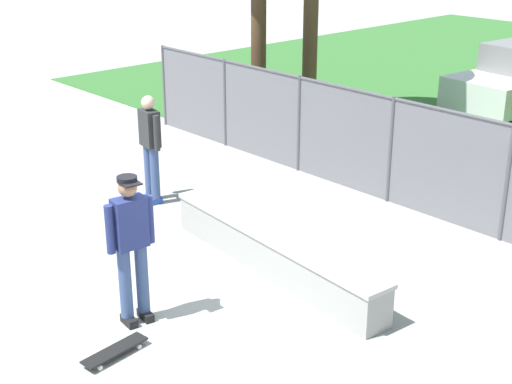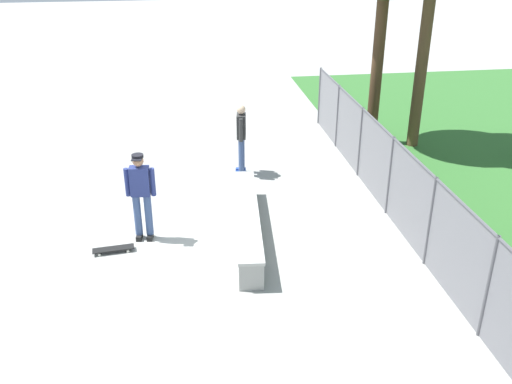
% 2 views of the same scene
% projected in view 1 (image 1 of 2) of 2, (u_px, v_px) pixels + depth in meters
% --- Properties ---
extents(ground_plane, '(80.00, 80.00, 0.00)m').
position_uv_depth(ground_plane, '(220.00, 320.00, 8.85)').
color(ground_plane, '#9E9E99').
extents(concrete_ledge, '(4.02, 0.82, 0.58)m').
position_uv_depth(concrete_ledge, '(273.00, 252.00, 9.92)').
color(concrete_ledge, '#999993').
rests_on(concrete_ledge, ground).
extents(skateboarder, '(0.33, 0.60, 1.84)m').
position_uv_depth(skateboarder, '(131.00, 243.00, 8.48)').
color(skateboarder, black).
rests_on(skateboarder, ground).
extents(skateboard, '(0.29, 0.82, 0.09)m').
position_uv_depth(skateboard, '(115.00, 351.00, 8.12)').
color(skateboard, black).
rests_on(skateboard, ground).
extents(chainlink_fence, '(14.81, 0.07, 1.79)m').
position_uv_depth(chainlink_fence, '(446.00, 161.00, 11.36)').
color(chainlink_fence, '#4C4C51').
rests_on(chainlink_fence, ground).
extents(bystander, '(0.59, 0.32, 1.82)m').
position_uv_depth(bystander, '(150.00, 144.00, 12.05)').
color(bystander, '#2647A5').
rests_on(bystander, ground).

